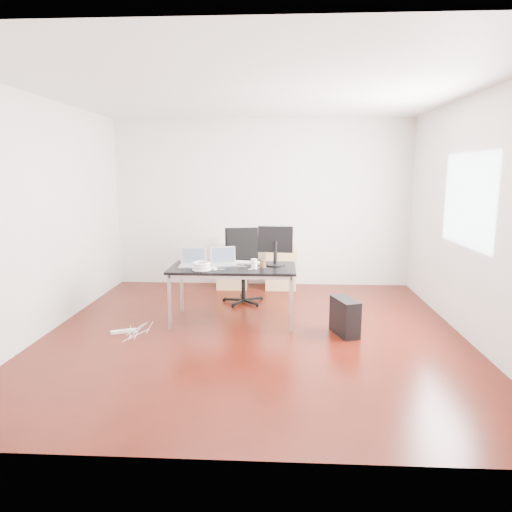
{
  "coord_description": "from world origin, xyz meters",
  "views": [
    {
      "loc": [
        0.31,
        -5.27,
        1.92
      ],
      "look_at": [
        0.0,
        0.55,
        0.85
      ],
      "focal_mm": 32.0,
      "sensor_mm": 36.0,
      "label": 1
    }
  ],
  "objects_px": {
    "office_chair": "(243,262)",
    "filing_cabinet_left": "(233,267)",
    "desk": "(233,271)",
    "filing_cabinet_right": "(281,267)",
    "pc_tower": "(345,317)"
  },
  "relations": [
    {
      "from": "desk",
      "to": "filing_cabinet_right",
      "type": "bearing_deg",
      "value": 71.03
    },
    {
      "from": "filing_cabinet_left",
      "to": "pc_tower",
      "type": "distance_m",
      "value": 2.73
    },
    {
      "from": "desk",
      "to": "filing_cabinet_left",
      "type": "relative_size",
      "value": 2.29
    },
    {
      "from": "office_chair",
      "to": "pc_tower",
      "type": "height_order",
      "value": "office_chair"
    },
    {
      "from": "office_chair",
      "to": "filing_cabinet_left",
      "type": "relative_size",
      "value": 1.54
    },
    {
      "from": "desk",
      "to": "filing_cabinet_left",
      "type": "height_order",
      "value": "desk"
    },
    {
      "from": "desk",
      "to": "filing_cabinet_left",
      "type": "distance_m",
      "value": 1.84
    },
    {
      "from": "filing_cabinet_right",
      "to": "pc_tower",
      "type": "bearing_deg",
      "value": -71.0
    },
    {
      "from": "filing_cabinet_right",
      "to": "pc_tower",
      "type": "xyz_separation_m",
      "value": [
        0.77,
        -2.23,
        -0.13
      ]
    },
    {
      "from": "pc_tower",
      "to": "desk",
      "type": "bearing_deg",
      "value": 144.17
    },
    {
      "from": "filing_cabinet_left",
      "to": "pc_tower",
      "type": "relative_size",
      "value": 1.56
    },
    {
      "from": "filing_cabinet_left",
      "to": "filing_cabinet_right",
      "type": "relative_size",
      "value": 1.0
    },
    {
      "from": "filing_cabinet_left",
      "to": "filing_cabinet_right",
      "type": "distance_m",
      "value": 0.81
    },
    {
      "from": "desk",
      "to": "office_chair",
      "type": "xyz_separation_m",
      "value": [
        0.05,
        0.95,
        -0.07
      ]
    },
    {
      "from": "desk",
      "to": "filing_cabinet_right",
      "type": "xyz_separation_m",
      "value": [
        0.62,
        1.8,
        -0.33
      ]
    }
  ]
}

